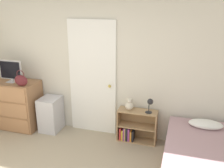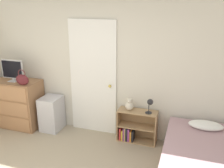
% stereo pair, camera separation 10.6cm
% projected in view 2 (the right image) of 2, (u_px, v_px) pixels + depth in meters
% --- Properties ---
extents(wall_back, '(10.00, 0.06, 2.55)m').
position_uv_depth(wall_back, '(99.00, 66.00, 4.47)').
color(wall_back, beige).
rests_on(wall_back, ground_plane).
extents(door_closed, '(0.88, 0.09, 2.10)m').
position_uv_depth(door_closed, '(93.00, 78.00, 4.53)').
color(door_closed, white).
rests_on(door_closed, ground_plane).
extents(dresser, '(0.88, 0.53, 0.93)m').
position_uv_depth(dresser, '(19.00, 103.00, 4.91)').
color(dresser, '#996B47').
rests_on(dresser, ground_plane).
extents(tv, '(0.46, 0.16, 0.41)m').
position_uv_depth(tv, '(12.00, 70.00, 4.69)').
color(tv, '#B7B7BC').
rests_on(tv, dresser).
extents(handbag, '(0.26, 0.12, 0.29)m').
position_uv_depth(handbag, '(22.00, 80.00, 4.50)').
color(handbag, '#591E23').
rests_on(handbag, dresser).
extents(storage_bin, '(0.36, 0.42, 0.66)m').
position_uv_depth(storage_bin, '(52.00, 113.00, 4.80)').
color(storage_bin, silver).
rests_on(storage_bin, ground_plane).
extents(bookshelf, '(0.69, 0.27, 0.58)m').
position_uv_depth(bookshelf, '(134.00, 128.00, 4.43)').
color(bookshelf, tan).
rests_on(bookshelf, ground_plane).
extents(teddy_bear, '(0.15, 0.15, 0.22)m').
position_uv_depth(teddy_bear, '(129.00, 105.00, 4.31)').
color(teddy_bear, beige).
rests_on(teddy_bear, bookshelf).
extents(desk_lamp, '(0.13, 0.12, 0.26)m').
position_uv_depth(desk_lamp, '(150.00, 103.00, 4.14)').
color(desk_lamp, '#262628').
rests_on(desk_lamp, bookshelf).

